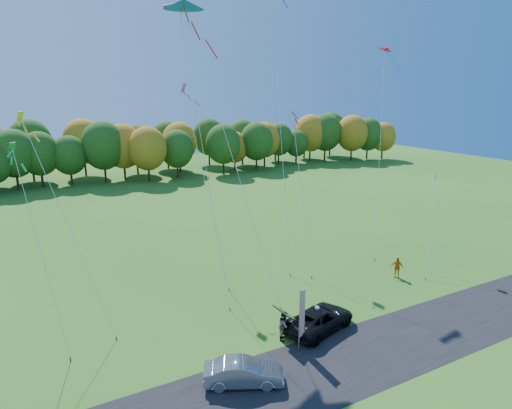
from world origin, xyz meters
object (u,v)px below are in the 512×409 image
black_suv (319,319)px  person_east (397,267)px  feather_flag (302,313)px  silver_sedan (243,372)px

black_suv → person_east: person_east is taller
person_east → feather_flag: 14.00m
black_suv → silver_sedan: bearing=94.4°
black_suv → feather_flag: feather_flag is taller
person_east → black_suv: bearing=-108.3°
silver_sedan → feather_flag: bearing=-48.5°
silver_sedan → feather_flag: 4.92m
black_suv → person_east: 11.20m
silver_sedan → black_suv: bearing=-42.9°
black_suv → person_east: (10.58, 3.66, 0.14)m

